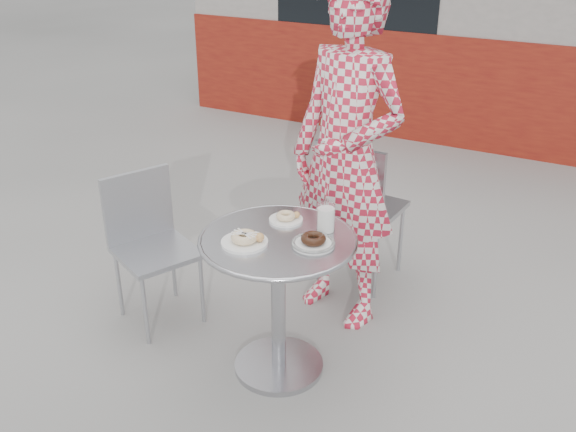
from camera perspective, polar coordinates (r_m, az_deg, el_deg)
The scene contains 9 objects.
ground at distance 3.15m, azimuth -0.81°, elevation -13.92°, with size 60.00×60.00×0.00m, color #9C9994.
bistro_table at distance 2.88m, azimuth -0.88°, elevation -5.00°, with size 0.70×0.70×0.71m.
chair_far at distance 3.78m, azimuth 6.41°, elevation -1.80°, with size 0.44×0.45×0.88m.
chair_left at distance 3.47m, azimuth -11.46°, elevation -5.43°, with size 0.51×0.50×0.80m.
seated_person at distance 3.20m, azimuth 5.23°, elevation 5.13°, with size 0.65×0.43×1.78m, color #B51B33.
plate_far at distance 2.94m, azimuth -0.13°, elevation -0.14°, with size 0.16×0.16×0.04m.
plate_near at distance 2.75m, azimuth -3.82°, elevation -2.09°, with size 0.20×0.20×0.05m.
plate_checker at distance 2.74m, azimuth 2.27°, elevation -2.31°, with size 0.19×0.19×0.05m.
milk_cup at distance 2.84m, azimuth 3.39°, elevation -0.20°, with size 0.08×0.08×0.13m.
Camera 1 is at (1.19, -2.11, 2.01)m, focal length 40.00 mm.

